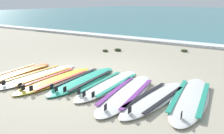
{
  "coord_description": "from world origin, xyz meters",
  "views": [
    {
      "loc": [
        3.68,
        -4.35,
        1.81
      ],
      "look_at": [
        0.4,
        0.49,
        0.25
      ],
      "focal_mm": 40.22,
      "sensor_mm": 36.0,
      "label": 1
    }
  ],
  "objects_px": {
    "surfboard_2": "(56,80)",
    "surfboard_5": "(127,93)",
    "surfboard_6": "(155,98)",
    "surfboard_0": "(18,73)",
    "surfboard_3": "(84,80)",
    "surfboard_1": "(39,76)",
    "surfboard_7": "(190,98)",
    "surfboard_4": "(109,84)"
  },
  "relations": [
    {
      "from": "surfboard_0",
      "to": "surfboard_6",
      "type": "relative_size",
      "value": 0.99
    },
    {
      "from": "surfboard_1",
      "to": "surfboard_3",
      "type": "relative_size",
      "value": 1.0
    },
    {
      "from": "surfboard_2",
      "to": "surfboard_4",
      "type": "xyz_separation_m",
      "value": [
        1.2,
        0.42,
        -0.0
      ]
    },
    {
      "from": "surfboard_3",
      "to": "surfboard_5",
      "type": "distance_m",
      "value": 1.25
    },
    {
      "from": "surfboard_5",
      "to": "surfboard_6",
      "type": "bearing_deg",
      "value": 5.11
    },
    {
      "from": "surfboard_3",
      "to": "surfboard_4",
      "type": "distance_m",
      "value": 0.66
    },
    {
      "from": "surfboard_4",
      "to": "surfboard_1",
      "type": "bearing_deg",
      "value": -166.55
    },
    {
      "from": "surfboard_0",
      "to": "surfboard_7",
      "type": "distance_m",
      "value": 4.19
    },
    {
      "from": "surfboard_4",
      "to": "surfboard_6",
      "type": "height_order",
      "value": "same"
    },
    {
      "from": "surfboard_0",
      "to": "surfboard_6",
      "type": "distance_m",
      "value": 3.59
    },
    {
      "from": "surfboard_3",
      "to": "surfboard_7",
      "type": "height_order",
      "value": "same"
    },
    {
      "from": "surfboard_1",
      "to": "surfboard_7",
      "type": "xyz_separation_m",
      "value": [
        3.49,
        0.64,
        -0.0
      ]
    },
    {
      "from": "surfboard_7",
      "to": "surfboard_4",
      "type": "bearing_deg",
      "value": -172.93
    },
    {
      "from": "surfboard_2",
      "to": "surfboard_5",
      "type": "bearing_deg",
      "value": 5.94
    },
    {
      "from": "surfboard_2",
      "to": "surfboard_3",
      "type": "distance_m",
      "value": 0.65
    },
    {
      "from": "surfboard_3",
      "to": "surfboard_7",
      "type": "distance_m",
      "value": 2.38
    },
    {
      "from": "surfboard_0",
      "to": "surfboard_7",
      "type": "relative_size",
      "value": 0.85
    },
    {
      "from": "surfboard_2",
      "to": "surfboard_5",
      "type": "height_order",
      "value": "same"
    },
    {
      "from": "surfboard_0",
      "to": "surfboard_3",
      "type": "bearing_deg",
      "value": 15.45
    },
    {
      "from": "surfboard_4",
      "to": "surfboard_3",
      "type": "bearing_deg",
      "value": -172.97
    },
    {
      "from": "surfboard_7",
      "to": "surfboard_2",
      "type": "bearing_deg",
      "value": -167.69
    },
    {
      "from": "surfboard_1",
      "to": "surfboard_4",
      "type": "distance_m",
      "value": 1.83
    },
    {
      "from": "surfboard_6",
      "to": "surfboard_4",
      "type": "bearing_deg",
      "value": 170.97
    },
    {
      "from": "surfboard_6",
      "to": "surfboard_7",
      "type": "bearing_deg",
      "value": 36.17
    },
    {
      "from": "surfboard_0",
      "to": "surfboard_2",
      "type": "bearing_deg",
      "value": 6.7
    },
    {
      "from": "surfboard_6",
      "to": "surfboard_2",
      "type": "bearing_deg",
      "value": -174.26
    },
    {
      "from": "surfboard_0",
      "to": "surfboard_2",
      "type": "distance_m",
      "value": 1.21
    },
    {
      "from": "surfboard_1",
      "to": "surfboard_2",
      "type": "height_order",
      "value": "same"
    },
    {
      "from": "surfboard_4",
      "to": "surfboard_6",
      "type": "bearing_deg",
      "value": -9.03
    },
    {
      "from": "surfboard_1",
      "to": "surfboard_2",
      "type": "distance_m",
      "value": 0.58
    },
    {
      "from": "surfboard_2",
      "to": "surfboard_7",
      "type": "bearing_deg",
      "value": 12.31
    },
    {
      "from": "surfboard_4",
      "to": "surfboard_5",
      "type": "xyz_separation_m",
      "value": [
        0.59,
        -0.24,
        -0.0
      ]
    },
    {
      "from": "surfboard_7",
      "to": "surfboard_0",
      "type": "bearing_deg",
      "value": -169.31
    },
    {
      "from": "surfboard_0",
      "to": "surfboard_4",
      "type": "xyz_separation_m",
      "value": [
        2.4,
        0.56,
        -0.0
      ]
    },
    {
      "from": "surfboard_6",
      "to": "surfboard_7",
      "type": "height_order",
      "value": "same"
    },
    {
      "from": "surfboard_1",
      "to": "surfboard_2",
      "type": "xyz_separation_m",
      "value": [
        0.58,
        0.0,
        0.0
      ]
    },
    {
      "from": "surfboard_1",
      "to": "surfboard_5",
      "type": "distance_m",
      "value": 2.38
    },
    {
      "from": "surfboard_4",
      "to": "surfboard_2",
      "type": "bearing_deg",
      "value": -160.6
    },
    {
      "from": "surfboard_0",
      "to": "surfboard_5",
      "type": "xyz_separation_m",
      "value": [
        2.99,
        0.33,
        -0.0
      ]
    },
    {
      "from": "surfboard_6",
      "to": "surfboard_1",
      "type": "bearing_deg",
      "value": -175.33
    },
    {
      "from": "surfboard_4",
      "to": "surfboard_6",
      "type": "relative_size",
      "value": 1.07
    },
    {
      "from": "surfboard_5",
      "to": "surfboard_7",
      "type": "height_order",
      "value": "same"
    }
  ]
}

